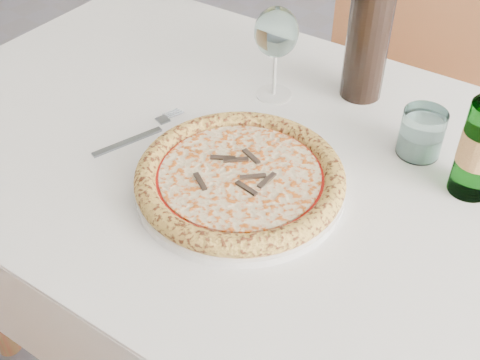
{
  "coord_description": "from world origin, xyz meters",
  "views": [
    {
      "loc": [
        0.47,
        -0.85,
        1.38
      ],
      "look_at": [
        0.02,
        -0.31,
        0.78
      ],
      "focal_mm": 45.0,
      "sensor_mm": 36.0,
      "label": 1
    }
  ],
  "objects_px": {
    "dining_table": "(276,199)",
    "wine_glass": "(276,34)",
    "plate": "(240,185)",
    "tumbler": "(421,136)",
    "chair_far": "(402,76)",
    "wine_bottle": "(370,29)",
    "pizza": "(240,177)"
  },
  "relations": [
    {
      "from": "wine_bottle",
      "to": "pizza",
      "type": "bearing_deg",
      "value": -90.26
    },
    {
      "from": "tumbler",
      "to": "wine_bottle",
      "type": "distance_m",
      "value": 0.22
    },
    {
      "from": "dining_table",
      "to": "wine_glass",
      "type": "relative_size",
      "value": 8.27
    },
    {
      "from": "chair_far",
      "to": "tumbler",
      "type": "xyz_separation_m",
      "value": [
        0.29,
        -0.57,
        0.26
      ]
    },
    {
      "from": "wine_glass",
      "to": "tumbler",
      "type": "distance_m",
      "value": 0.31
    },
    {
      "from": "chair_far",
      "to": "plate",
      "type": "bearing_deg",
      "value": -82.14
    },
    {
      "from": "dining_table",
      "to": "tumbler",
      "type": "relative_size",
      "value": 18.14
    },
    {
      "from": "plate",
      "to": "wine_bottle",
      "type": "bearing_deg",
      "value": 89.74
    },
    {
      "from": "plate",
      "to": "pizza",
      "type": "distance_m",
      "value": 0.02
    },
    {
      "from": "plate",
      "to": "wine_glass",
      "type": "height_order",
      "value": "wine_glass"
    },
    {
      "from": "tumbler",
      "to": "wine_bottle",
      "type": "xyz_separation_m",
      "value": [
        -0.17,
        0.1,
        0.1
      ]
    },
    {
      "from": "dining_table",
      "to": "pizza",
      "type": "relative_size",
      "value": 4.52
    },
    {
      "from": "dining_table",
      "to": "wine_glass",
      "type": "xyz_separation_m",
      "value": [
        -0.12,
        0.15,
        0.22
      ]
    },
    {
      "from": "chair_far",
      "to": "wine_glass",
      "type": "distance_m",
      "value": 0.68
    },
    {
      "from": "wine_glass",
      "to": "tumbler",
      "type": "height_order",
      "value": "wine_glass"
    },
    {
      "from": "chair_far",
      "to": "tumbler",
      "type": "bearing_deg",
      "value": -63.27
    },
    {
      "from": "dining_table",
      "to": "plate",
      "type": "distance_m",
      "value": 0.14
    },
    {
      "from": "plate",
      "to": "wine_glass",
      "type": "distance_m",
      "value": 0.3
    },
    {
      "from": "dining_table",
      "to": "pizza",
      "type": "xyz_separation_m",
      "value": [
        -0.0,
        -0.1,
        0.12
      ]
    },
    {
      "from": "plate",
      "to": "wine_bottle",
      "type": "relative_size",
      "value": 1.03
    },
    {
      "from": "dining_table",
      "to": "chair_far",
      "type": "distance_m",
      "value": 0.75
    },
    {
      "from": "wine_glass",
      "to": "wine_bottle",
      "type": "bearing_deg",
      "value": 41.43
    },
    {
      "from": "dining_table",
      "to": "wine_glass",
      "type": "distance_m",
      "value": 0.29
    },
    {
      "from": "chair_far",
      "to": "wine_glass",
      "type": "relative_size",
      "value": 5.23
    },
    {
      "from": "dining_table",
      "to": "tumbler",
      "type": "height_order",
      "value": "tumbler"
    },
    {
      "from": "chair_far",
      "to": "wine_glass",
      "type": "bearing_deg",
      "value": -90.78
    },
    {
      "from": "pizza",
      "to": "wine_glass",
      "type": "distance_m",
      "value": 0.3
    },
    {
      "from": "chair_far",
      "to": "tumbler",
      "type": "distance_m",
      "value": 0.69
    },
    {
      "from": "chair_far",
      "to": "tumbler",
      "type": "relative_size",
      "value": 11.47
    },
    {
      "from": "wine_glass",
      "to": "tumbler",
      "type": "xyz_separation_m",
      "value": [
        0.29,
        0.01,
        -0.09
      ]
    },
    {
      "from": "plate",
      "to": "wine_glass",
      "type": "relative_size",
      "value": 1.84
    },
    {
      "from": "chair_far",
      "to": "pizza",
      "type": "distance_m",
      "value": 0.87
    }
  ]
}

